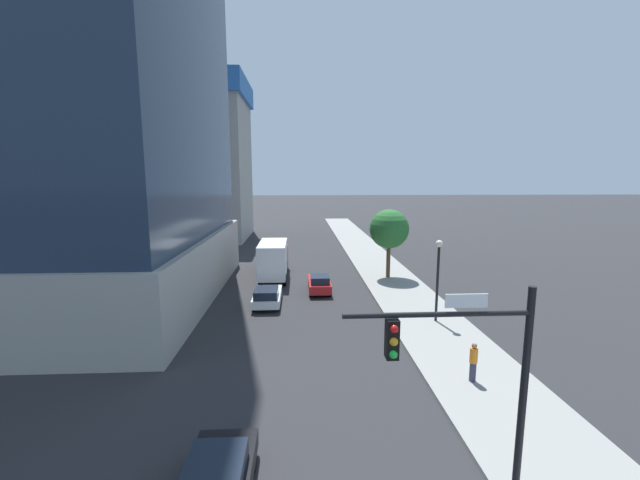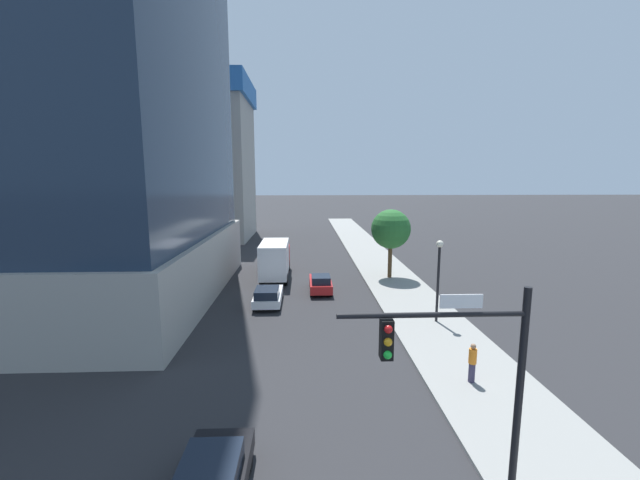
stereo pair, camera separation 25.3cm
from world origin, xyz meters
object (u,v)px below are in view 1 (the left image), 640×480
object	(u,v)px
pedestrian_orange_shirt	(473,362)
car_red	(319,283)
car_white	(267,296)
street_lamp	(438,268)
traffic_light_pole	(467,362)
street_tree	(389,229)
construction_building	(193,152)
box_truck	(274,258)

from	to	relation	value
pedestrian_orange_shirt	car_red	bearing A→B (deg)	112.46
car_white	street_lamp	bearing A→B (deg)	-20.31
traffic_light_pole	car_red	world-z (taller)	traffic_light_pole
street_tree	traffic_light_pole	bearing A→B (deg)	-98.22
car_white	car_red	bearing A→B (deg)	39.36
street_lamp	street_tree	bearing A→B (deg)	92.85
car_red	car_white	bearing A→B (deg)	-140.64
construction_building	street_tree	world-z (taller)	construction_building
box_truck	street_tree	bearing A→B (deg)	-2.48
traffic_light_pole	street_lamp	bearing A→B (deg)	73.27
street_lamp	car_white	size ratio (longest dim) A/B	1.21
construction_building	street_lamp	bearing A→B (deg)	-56.75
traffic_light_pole	car_white	distance (m)	19.25
construction_building	street_tree	bearing A→B (deg)	-47.45
street_lamp	car_white	xyz separation A→B (m)	(-10.81, 4.00, -2.85)
street_tree	pedestrian_orange_shirt	bearing A→B (deg)	-91.15
street_lamp	street_tree	world-z (taller)	street_tree
traffic_light_pole	box_truck	bearing A→B (deg)	104.89
traffic_light_pole	car_white	size ratio (longest dim) A/B	1.45
construction_building	street_lamp	distance (m)	44.59
box_truck	pedestrian_orange_shirt	size ratio (longest dim) A/B	4.48
street_tree	car_red	size ratio (longest dim) A/B	1.48
street_lamp	car_red	bearing A→B (deg)	133.95
construction_building	street_tree	xyz separation A→B (m)	(23.37, -25.47, -8.27)
construction_building	street_lamp	xyz separation A→B (m)	(23.92, -36.49, -9.21)
street_lamp	pedestrian_orange_shirt	size ratio (longest dim) A/B	2.90
traffic_light_pole	pedestrian_orange_shirt	xyz separation A→B (m)	(3.20, 6.35, -3.20)
street_lamp	car_red	xyz separation A→B (m)	(-6.93, 7.19, -2.84)
traffic_light_pole	pedestrian_orange_shirt	bearing A→B (deg)	63.27
construction_building	street_tree	distance (m)	35.54
construction_building	car_white	xyz separation A→B (m)	(13.11, -32.49, -12.06)
car_red	street_lamp	bearing A→B (deg)	-46.05
traffic_light_pole	street_tree	bearing A→B (deg)	81.78
construction_building	car_red	xyz separation A→B (m)	(16.99, -29.30, -12.05)
street_tree	car_red	distance (m)	8.35
street_tree	car_red	world-z (taller)	street_tree
street_lamp	construction_building	bearing A→B (deg)	123.25
street_lamp	traffic_light_pole	bearing A→B (deg)	-106.73
traffic_light_pole	box_truck	xyz separation A→B (m)	(-6.69, 25.17, -2.36)
construction_building	car_red	world-z (taller)	construction_building
construction_building	pedestrian_orange_shirt	world-z (taller)	construction_building
street_tree	street_lamp	bearing A→B (deg)	-87.15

